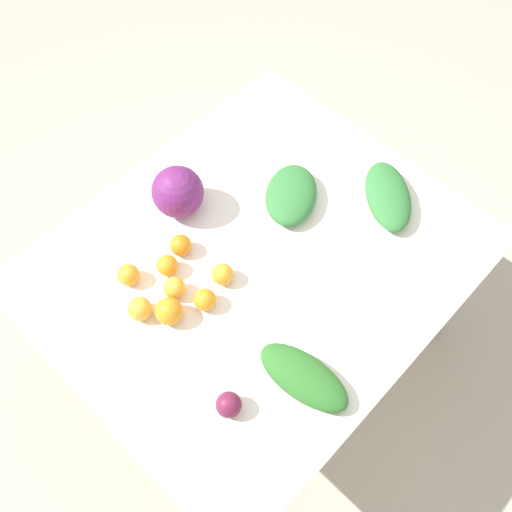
{
  "coord_description": "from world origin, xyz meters",
  "views": [
    {
      "loc": [
        0.64,
        0.61,
        2.28
      ],
      "look_at": [
        0.0,
        0.0,
        0.77
      ],
      "focal_mm": 40.0,
      "sensor_mm": 36.0,
      "label": 1
    }
  ],
  "objects_px": {
    "cabbage_purple": "(178,192)",
    "orange_0": "(167,265)",
    "greens_bunch_kale": "(304,377)",
    "beet_root": "(229,405)",
    "orange_3": "(181,245)",
    "orange_4": "(175,288)",
    "orange_1": "(140,309)",
    "orange_5": "(169,311)",
    "orange_2": "(128,275)",
    "greens_bunch_scallion": "(291,195)",
    "orange_6": "(223,274)",
    "greens_bunch_beet_tops": "(388,196)",
    "orange_7": "(205,300)"
  },
  "relations": [
    {
      "from": "orange_2",
      "to": "orange_3",
      "type": "relative_size",
      "value": 0.98
    },
    {
      "from": "greens_bunch_kale",
      "to": "orange_7",
      "type": "relative_size",
      "value": 4.13
    },
    {
      "from": "orange_3",
      "to": "orange_0",
      "type": "bearing_deg",
      "value": 16.53
    },
    {
      "from": "greens_bunch_kale",
      "to": "orange_4",
      "type": "bearing_deg",
      "value": -82.39
    },
    {
      "from": "orange_4",
      "to": "orange_5",
      "type": "height_order",
      "value": "orange_5"
    },
    {
      "from": "orange_0",
      "to": "orange_2",
      "type": "distance_m",
      "value": 0.12
    },
    {
      "from": "greens_bunch_kale",
      "to": "orange_0",
      "type": "height_order",
      "value": "same"
    },
    {
      "from": "orange_0",
      "to": "orange_5",
      "type": "height_order",
      "value": "orange_5"
    },
    {
      "from": "greens_bunch_beet_tops",
      "to": "orange_6",
      "type": "relative_size",
      "value": 4.18
    },
    {
      "from": "orange_1",
      "to": "orange_6",
      "type": "bearing_deg",
      "value": 159.74
    },
    {
      "from": "greens_bunch_kale",
      "to": "orange_2",
      "type": "bearing_deg",
      "value": -77.79
    },
    {
      "from": "greens_bunch_scallion",
      "to": "orange_7",
      "type": "bearing_deg",
      "value": 8.97
    },
    {
      "from": "cabbage_purple",
      "to": "orange_0",
      "type": "relative_size",
      "value": 2.56
    },
    {
      "from": "greens_bunch_scallion",
      "to": "beet_root",
      "type": "relative_size",
      "value": 3.49
    },
    {
      "from": "orange_3",
      "to": "orange_4",
      "type": "relative_size",
      "value": 1.02
    },
    {
      "from": "orange_2",
      "to": "cabbage_purple",
      "type": "bearing_deg",
      "value": -162.66
    },
    {
      "from": "orange_2",
      "to": "orange_5",
      "type": "xyz_separation_m",
      "value": [
        -0.0,
        0.18,
        0.01
      ]
    },
    {
      "from": "orange_4",
      "to": "orange_3",
      "type": "bearing_deg",
      "value": -139.57
    },
    {
      "from": "orange_2",
      "to": "orange_5",
      "type": "distance_m",
      "value": 0.18
    },
    {
      "from": "orange_3",
      "to": "beet_root",
      "type": "bearing_deg",
      "value": 61.78
    },
    {
      "from": "orange_3",
      "to": "orange_4",
      "type": "height_order",
      "value": "orange_3"
    },
    {
      "from": "greens_bunch_beet_tops",
      "to": "orange_7",
      "type": "bearing_deg",
      "value": -13.28
    },
    {
      "from": "greens_bunch_kale",
      "to": "orange_4",
      "type": "distance_m",
      "value": 0.46
    },
    {
      "from": "orange_2",
      "to": "orange_7",
      "type": "bearing_deg",
      "value": 114.23
    },
    {
      "from": "orange_0",
      "to": "orange_5",
      "type": "xyz_separation_m",
      "value": [
        0.1,
        0.12,
        0.01
      ]
    },
    {
      "from": "orange_0",
      "to": "orange_7",
      "type": "distance_m",
      "value": 0.17
    },
    {
      "from": "orange_3",
      "to": "orange_5",
      "type": "xyz_separation_m",
      "value": [
        0.17,
        0.14,
        0.01
      ]
    },
    {
      "from": "greens_bunch_scallion",
      "to": "orange_2",
      "type": "xyz_separation_m",
      "value": [
        0.55,
        -0.15,
        -0.0
      ]
    },
    {
      "from": "greens_bunch_beet_tops",
      "to": "orange_7",
      "type": "xyz_separation_m",
      "value": [
        0.67,
        -0.16,
        -0.0
      ]
    },
    {
      "from": "orange_1",
      "to": "orange_6",
      "type": "distance_m",
      "value": 0.26
    },
    {
      "from": "greens_bunch_scallion",
      "to": "orange_4",
      "type": "distance_m",
      "value": 0.49
    },
    {
      "from": "orange_0",
      "to": "orange_6",
      "type": "bearing_deg",
      "value": 123.65
    },
    {
      "from": "beet_root",
      "to": "orange_5",
      "type": "distance_m",
      "value": 0.32
    },
    {
      "from": "orange_2",
      "to": "orange_4",
      "type": "relative_size",
      "value": 1.0
    },
    {
      "from": "orange_0",
      "to": "orange_4",
      "type": "xyz_separation_m",
      "value": [
        0.04,
        0.07,
        0.0
      ]
    },
    {
      "from": "orange_0",
      "to": "greens_bunch_kale",
      "type": "bearing_deg",
      "value": 92.71
    },
    {
      "from": "orange_2",
      "to": "orange_4",
      "type": "height_order",
      "value": "same"
    },
    {
      "from": "cabbage_purple",
      "to": "orange_0",
      "type": "bearing_deg",
      "value": 38.74
    },
    {
      "from": "orange_0",
      "to": "orange_1",
      "type": "height_order",
      "value": "orange_1"
    },
    {
      "from": "orange_5",
      "to": "orange_3",
      "type": "bearing_deg",
      "value": -140.63
    },
    {
      "from": "beet_root",
      "to": "orange_6",
      "type": "height_order",
      "value": "beet_root"
    },
    {
      "from": "greens_bunch_scallion",
      "to": "orange_6",
      "type": "xyz_separation_m",
      "value": [
        0.36,
        0.05,
        -0.0
      ]
    },
    {
      "from": "greens_bunch_kale",
      "to": "greens_bunch_beet_tops",
      "type": "xyz_separation_m",
      "value": [
        -0.64,
        -0.2,
        0.0
      ]
    },
    {
      "from": "cabbage_purple",
      "to": "orange_4",
      "type": "height_order",
      "value": "cabbage_purple"
    },
    {
      "from": "greens_bunch_kale",
      "to": "beet_root",
      "type": "distance_m",
      "value": 0.21
    },
    {
      "from": "orange_4",
      "to": "orange_0",
      "type": "bearing_deg",
      "value": -116.25
    },
    {
      "from": "orange_3",
      "to": "orange_4",
      "type": "bearing_deg",
      "value": 40.43
    },
    {
      "from": "greens_bunch_scallion",
      "to": "greens_bunch_beet_tops",
      "type": "bearing_deg",
      "value": 133.07
    },
    {
      "from": "orange_5",
      "to": "orange_4",
      "type": "bearing_deg",
      "value": -142.58
    },
    {
      "from": "greens_bunch_beet_tops",
      "to": "beet_root",
      "type": "bearing_deg",
      "value": 7.53
    }
  ]
}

